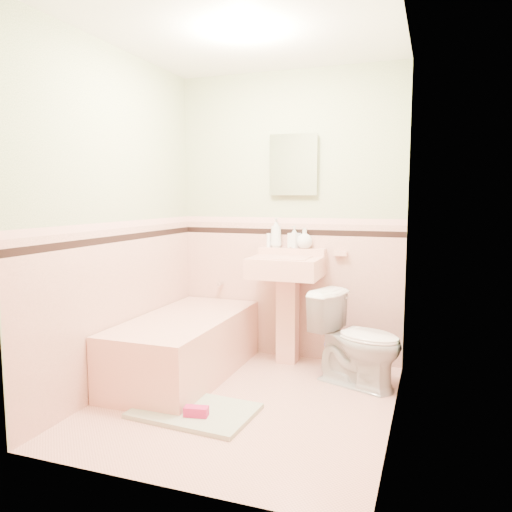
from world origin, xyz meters
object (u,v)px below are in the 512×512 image
(soap_bottle_mid, at_px, (294,237))
(toilet, at_px, (357,340))
(soap_bottle_right, at_px, (305,238))
(soap_bottle_left, at_px, (276,233))
(bathtub, at_px, (185,348))
(medicine_cabinet, at_px, (294,165))
(sink, at_px, (286,311))
(bucket, at_px, (338,359))
(shoe, at_px, (196,411))

(soap_bottle_mid, bearing_deg, toilet, -35.93)
(soap_bottle_right, bearing_deg, soap_bottle_left, 180.00)
(bathtub, distance_m, medicine_cabinet, 1.78)
(sink, height_order, bucket, sink)
(sink, relative_size, toilet, 1.31)
(medicine_cabinet, bearing_deg, soap_bottle_left, -168.36)
(soap_bottle_left, height_order, shoe, soap_bottle_left)
(bathtub, xyz_separation_m, soap_bottle_mid, (0.70, 0.71, 0.86))
(sink, bearing_deg, shoe, -100.44)
(soap_bottle_mid, relative_size, toilet, 0.27)
(toilet, bearing_deg, bucket, 59.90)
(bathtub, xyz_separation_m, soap_bottle_right, (0.79, 0.71, 0.85))
(soap_bottle_left, relative_size, shoe, 1.66)
(bucket, relative_size, shoe, 1.45)
(medicine_cabinet, relative_size, shoe, 3.07)
(toilet, bearing_deg, bathtub, 121.98)
(soap_bottle_mid, relative_size, bucket, 0.85)
(soap_bottle_left, relative_size, bucket, 1.14)
(bathtub, distance_m, soap_bottle_left, 1.26)
(bucket, bearing_deg, medicine_cabinet, 151.19)
(soap_bottle_left, distance_m, bucket, 1.19)
(sink, distance_m, medicine_cabinet, 1.26)
(soap_bottle_left, xyz_separation_m, shoe, (-0.08, -1.42, -1.05))
(bathtub, relative_size, toilet, 2.12)
(sink, xyz_separation_m, bucket, (0.46, -0.04, -0.35))
(soap_bottle_right, bearing_deg, sink, -121.61)
(toilet, height_order, shoe, toilet)
(medicine_cabinet, bearing_deg, bucket, -28.81)
(shoe, bearing_deg, bathtub, 111.35)
(sink, distance_m, soap_bottle_mid, 0.65)
(soap_bottle_mid, bearing_deg, bucket, -26.83)
(sink, relative_size, soap_bottle_right, 5.28)
(soap_bottle_mid, height_order, toilet, soap_bottle_mid)
(bathtub, height_order, soap_bottle_left, soap_bottle_left)
(medicine_cabinet, relative_size, soap_bottle_right, 2.70)
(bucket, bearing_deg, soap_bottle_mid, 153.17)
(medicine_cabinet, height_order, bucket, medicine_cabinet)
(toilet, bearing_deg, sink, 88.05)
(medicine_cabinet, bearing_deg, sink, -90.00)
(toilet, bearing_deg, soap_bottle_mid, 75.10)
(sink, xyz_separation_m, shoe, (-0.23, -1.24, -0.40))
(soap_bottle_left, height_order, soap_bottle_right, soap_bottle_left)
(soap_bottle_left, height_order, toilet, soap_bottle_left)
(sink, bearing_deg, bathtub, -142.07)
(bathtub, distance_m, bucket, 1.24)
(soap_bottle_left, xyz_separation_m, bucket, (0.60, -0.22, -1.00))
(medicine_cabinet, relative_size, toilet, 0.67)
(toilet, distance_m, bucket, 0.38)
(medicine_cabinet, xyz_separation_m, soap_bottle_right, (0.11, -0.03, -0.63))
(bathtub, xyz_separation_m, shoe, (0.45, -0.71, -0.16))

